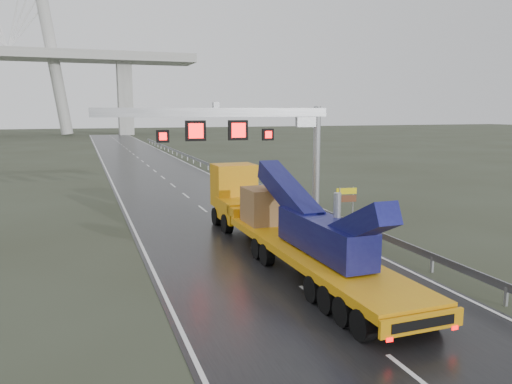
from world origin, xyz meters
name	(u,v)px	position (x,y,z in m)	size (l,w,h in m)	color
ground	(373,344)	(0.00, 0.00, 0.00)	(400.00, 400.00, 0.00)	#2F3323
road	(163,177)	(0.00, 40.00, 0.01)	(11.00, 200.00, 0.02)	black
guardrail	(248,181)	(6.10, 30.00, 0.70)	(0.20, 140.00, 1.40)	gray
sign_gantry	(248,131)	(2.10, 17.99, 5.61)	(14.90, 1.20, 7.42)	#A1A09C
heavy_haul_truck	(276,217)	(0.93, 10.27, 1.72)	(3.05, 18.99, 4.45)	orange
exit_sign_pair	(346,198)	(7.35, 14.68, 1.58)	(1.31, 0.20, 2.25)	gray
striped_barrier	(292,202)	(6.00, 19.88, 0.50)	(0.59, 0.32, 1.00)	red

